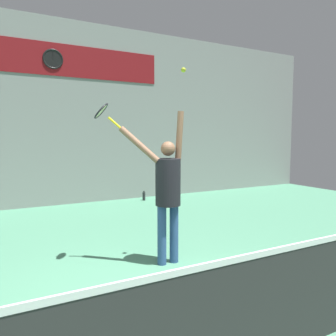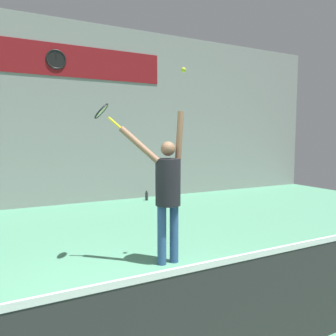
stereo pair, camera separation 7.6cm
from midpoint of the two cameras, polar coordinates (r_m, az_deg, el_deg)
The scene contains 9 objects.
ground_plane at distance 3.73m, azimuth -1.16°, elevation -24.36°, with size 18.00×18.00×0.00m, color #4C8C6B.
back_wall at distance 9.42m, azimuth -18.61°, elevation 9.04°, with size 18.00×0.10×5.00m.
sponsor_banner at distance 9.56m, azimuth -18.82°, elevation 17.46°, with size 5.94×0.02×0.85m.
scoreboard_clock at distance 9.54m, azimuth -18.68°, elevation 17.49°, with size 0.52×0.05×0.52m.
court_net at distance 2.71m, azimuth 9.30°, elevation -24.50°, with size 6.55×0.07×1.06m.
tennis_player at distance 4.73m, azimuth 0.34°, elevation -3.43°, with size 0.89×0.58×2.22m.
tennis_racket at distance 4.80m, azimuth -10.83°, elevation 9.49°, with size 0.42×0.34×0.37m.
tennis_ball at distance 4.84m, azimuth 3.18°, elevation 16.69°, with size 0.07×0.07×0.07m.
water_bottle at distance 9.70m, azimuth -3.53°, elevation -4.90°, with size 0.08×0.08×0.28m.
Camera 2 is at (-1.38, -2.93, 1.85)m, focal length 35.00 mm.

